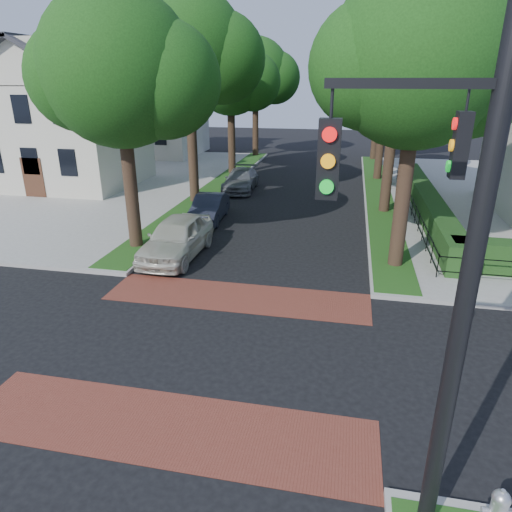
{
  "coord_description": "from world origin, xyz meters",
  "views": [
    {
      "loc": [
        3.47,
        -10.46,
        7.0
      ],
      "look_at": [
        0.68,
        3.12,
        1.6
      ],
      "focal_mm": 32.0,
      "sensor_mm": 36.0,
      "label": 1
    }
  ],
  "objects_px": {
    "parked_car_middle": "(209,208)",
    "parked_car_rear": "(241,180)",
    "traffic_signal": "(451,263)",
    "parked_car_front": "(177,237)"
  },
  "relations": [
    {
      "from": "parked_car_middle",
      "to": "parked_car_rear",
      "type": "xyz_separation_m",
      "value": [
        0.0,
        7.18,
        0.02
      ]
    },
    {
      "from": "parked_car_middle",
      "to": "parked_car_rear",
      "type": "distance_m",
      "value": 7.18
    },
    {
      "from": "traffic_signal",
      "to": "parked_car_middle",
      "type": "bearing_deg",
      "value": 117.73
    },
    {
      "from": "parked_car_front",
      "to": "parked_car_middle",
      "type": "bearing_deg",
      "value": 93.31
    },
    {
      "from": "parked_car_front",
      "to": "parked_car_rear",
      "type": "relative_size",
      "value": 1.03
    },
    {
      "from": "parked_car_front",
      "to": "traffic_signal",
      "type": "bearing_deg",
      "value": -51.94
    },
    {
      "from": "traffic_signal",
      "to": "parked_car_middle",
      "type": "height_order",
      "value": "traffic_signal"
    },
    {
      "from": "parked_car_middle",
      "to": "traffic_signal",
      "type": "bearing_deg",
      "value": -66.43
    },
    {
      "from": "parked_car_front",
      "to": "parked_car_middle",
      "type": "xyz_separation_m",
      "value": [
        -0.23,
        5.3,
        -0.17
      ]
    },
    {
      "from": "traffic_signal",
      "to": "parked_car_front",
      "type": "height_order",
      "value": "traffic_signal"
    }
  ]
}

